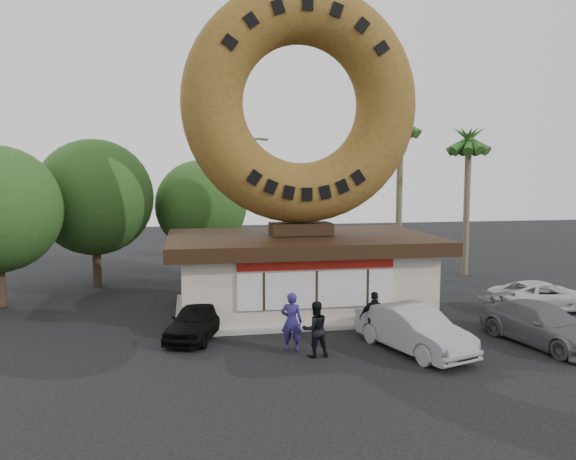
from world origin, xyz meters
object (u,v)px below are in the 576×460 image
(person_center, at_px, (315,329))
(car_grey, at_px, (542,325))
(car_black, at_px, (197,320))
(car_silver, at_px, (413,329))
(person_left, at_px, (292,321))
(street_lamp, at_px, (237,197))
(person_right, at_px, (375,317))
(car_white, at_px, (543,296))
(donut_shop, at_px, (301,270))
(giant_donut, at_px, (301,104))

(person_center, height_order, car_grey, person_center)
(car_black, bearing_deg, car_silver, -1.95)
(person_left, bearing_deg, car_black, -12.91)
(street_lamp, distance_m, person_left, 15.72)
(person_right, bearing_deg, car_white, -148.43)
(person_right, bearing_deg, car_grey, -179.96)
(street_lamp, bearing_deg, car_white, -44.19)
(car_silver, bearing_deg, street_lamp, 86.44)
(donut_shop, xyz_separation_m, car_black, (-4.48, -3.28, -1.13))
(donut_shop, xyz_separation_m, car_silver, (2.61, -6.11, -1.01))
(giant_donut, height_order, car_grey, giant_donut)
(person_right, relative_size, car_grey, 0.38)
(car_grey, bearing_deg, person_center, 166.27)
(person_left, distance_m, car_grey, 8.74)
(street_lamp, bearing_deg, person_center, -85.98)
(giant_donut, distance_m, street_lamp, 11.04)
(car_silver, distance_m, car_grey, 4.71)
(car_grey, height_order, car_white, car_grey)
(car_white, bearing_deg, car_silver, 118.40)
(person_left, xyz_separation_m, person_center, (0.64, -0.76, -0.08))
(donut_shop, bearing_deg, street_lamp, 100.50)
(giant_donut, height_order, person_center, giant_donut)
(donut_shop, bearing_deg, car_white, -9.97)
(giant_donut, xyz_separation_m, car_grey, (7.33, -6.16, -8.07))
(person_right, bearing_deg, person_left, 16.97)
(donut_shop, bearing_deg, car_black, -143.79)
(person_left, height_order, person_center, person_left)
(car_grey, bearing_deg, street_lamp, 106.41)
(person_center, bearing_deg, car_grey, 173.04)
(car_black, height_order, car_white, car_black)
(person_left, xyz_separation_m, person_right, (3.01, 0.30, -0.08))
(street_lamp, xyz_separation_m, person_left, (0.49, -15.32, -3.49))
(street_lamp, xyz_separation_m, car_silver, (4.47, -16.13, -3.73))
(car_silver, xyz_separation_m, car_white, (7.70, 4.30, -0.12))
(donut_shop, relative_size, person_left, 5.66)
(car_black, bearing_deg, donut_shop, 55.99)
(car_black, bearing_deg, car_grey, 6.17)
(donut_shop, height_order, car_grey, donut_shop)
(donut_shop, distance_m, car_white, 10.53)
(person_center, relative_size, car_black, 0.49)
(person_left, distance_m, car_silver, 4.07)
(donut_shop, bearing_deg, person_center, -96.82)
(car_white, bearing_deg, giant_donut, 79.16)
(person_left, height_order, car_silver, person_left)
(person_center, xyz_separation_m, car_black, (-3.76, 2.78, -0.28))
(giant_donut, xyz_separation_m, person_center, (-0.73, -6.08, -7.86))
(car_black, distance_m, car_white, 14.87)
(street_lamp, bearing_deg, donut_shop, -79.50)
(donut_shop, relative_size, car_black, 3.00)
(donut_shop, xyz_separation_m, person_right, (1.64, -5.01, -0.86))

